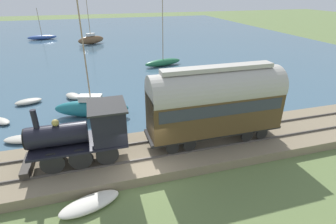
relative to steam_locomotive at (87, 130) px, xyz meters
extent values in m
plane|color=#607542|center=(-1.44, -2.78, -2.42)|extent=(200.00, 200.00, 0.00)
cube|color=#426075|center=(42.61, -2.78, -2.42)|extent=(80.00, 80.00, 0.01)
cube|color=#84755B|center=(0.00, -2.78, -2.14)|extent=(4.61, 56.00, 0.56)
cube|color=#4C4742|center=(-0.87, -2.78, -1.80)|extent=(0.07, 54.88, 0.12)
cube|color=#4C4742|center=(0.87, -2.78, -1.80)|extent=(0.07, 54.88, 0.12)
cylinder|color=black|center=(-0.87, -0.87, -1.15)|extent=(0.12, 1.18, 1.18)
cylinder|color=black|center=(0.87, -0.87, -1.15)|extent=(0.12, 1.18, 1.18)
cylinder|color=black|center=(-0.87, 0.47, -1.15)|extent=(0.12, 1.18, 1.18)
cylinder|color=black|center=(0.87, 0.47, -1.15)|extent=(0.12, 1.18, 1.18)
cylinder|color=black|center=(-0.87, 1.82, -1.15)|extent=(0.12, 1.18, 1.18)
cylinder|color=black|center=(0.87, 1.82, -1.15)|extent=(0.12, 1.18, 1.18)
cube|color=black|center=(0.00, 0.47, -0.68)|extent=(2.24, 4.90, 0.12)
cylinder|color=black|center=(0.00, 1.45, -0.05)|extent=(1.13, 2.94, 1.13)
cylinder|color=black|center=(0.00, 2.96, -0.05)|extent=(1.08, 0.08, 1.08)
cylinder|color=black|center=(0.00, 2.34, 1.00)|extent=(0.28, 0.28, 0.96)
sphere|color=tan|center=(0.00, 1.45, 0.66)|extent=(0.36, 0.36, 0.36)
cube|color=black|center=(0.00, -1.12, 0.30)|extent=(2.14, 1.71, 1.83)
cube|color=#282828|center=(0.00, -1.12, 1.27)|extent=(2.34, 1.95, 0.10)
cube|color=#2D2823|center=(0.00, 3.17, -1.56)|extent=(2.04, 0.44, 0.32)
cylinder|color=black|center=(-0.87, -10.20, -1.36)|extent=(0.12, 0.76, 0.76)
cylinder|color=black|center=(0.87, -10.20, -1.36)|extent=(0.12, 0.76, 0.76)
cylinder|color=black|center=(-0.87, -9.17, -1.36)|extent=(0.12, 0.76, 0.76)
cylinder|color=black|center=(0.87, -9.17, -1.36)|extent=(0.12, 0.76, 0.76)
cylinder|color=black|center=(-0.87, -5.46, -1.36)|extent=(0.12, 0.76, 0.76)
cylinder|color=black|center=(0.87, -5.46, -1.36)|extent=(0.12, 0.76, 0.76)
cylinder|color=black|center=(-0.87, -4.43, -1.36)|extent=(0.12, 0.76, 0.76)
cylinder|color=black|center=(0.87, -4.43, -1.36)|extent=(0.12, 0.76, 0.76)
cube|color=black|center=(0.00, -7.32, -1.05)|extent=(1.97, 8.23, 0.16)
cube|color=#4C381E|center=(0.00, -7.32, 0.27)|extent=(2.18, 7.90, 2.48)
cube|color=#2D333D|center=(0.00, -7.32, 0.70)|extent=(2.21, 7.41, 0.69)
cylinder|color=#B2ADA3|center=(0.00, -7.32, 1.50)|extent=(2.29, 7.90, 2.29)
cube|color=#B2ADA3|center=(0.00, -7.32, 2.77)|extent=(0.76, 6.59, 0.24)
ellipsoid|color=brown|center=(37.28, -0.86, -1.70)|extent=(3.14, 4.90, 1.43)
cylinder|color=#9E8460|center=(37.28, -0.86, 2.07)|extent=(0.10, 0.10, 6.13)
cube|color=silver|center=(37.28, -0.86, -0.76)|extent=(1.24, 1.61, 0.45)
ellipsoid|color=#335199|center=(44.73, 8.27, -1.99)|extent=(2.13, 5.44, 0.86)
cylinder|color=#9E8460|center=(44.73, 8.27, 0.91)|extent=(0.10, 0.10, 4.94)
ellipsoid|color=#236B42|center=(19.58, -9.44, -1.98)|extent=(2.27, 5.20, 0.87)
cylinder|color=#9E8460|center=(19.58, -9.44, 2.64)|extent=(0.10, 0.10, 8.37)
ellipsoid|color=#1E707A|center=(6.79, -0.20, -1.75)|extent=(2.70, 5.84, 1.32)
cylinder|color=#9E8460|center=(6.79, -0.20, 2.50)|extent=(0.10, 0.10, 7.18)
cube|color=silver|center=(6.79, -0.20, -0.87)|extent=(1.18, 1.85, 0.45)
ellipsoid|color=#B7B2A3|center=(7.48, 6.47, -2.25)|extent=(1.93, 1.96, 0.33)
ellipsoid|color=#B7B2A3|center=(4.14, 4.15, -2.24)|extent=(1.55, 2.89, 0.36)
ellipsoid|color=#B7B2A3|center=(11.07, 1.37, -2.19)|extent=(2.08, 1.88, 0.45)
ellipsoid|color=#B7B2A3|center=(10.88, 5.10, -2.21)|extent=(1.57, 2.36, 0.42)
ellipsoid|color=beige|center=(-3.02, 0.19, -2.20)|extent=(1.88, 3.00, 0.44)
camera|label=1|loc=(-12.71, -0.73, 6.76)|focal=28.00mm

